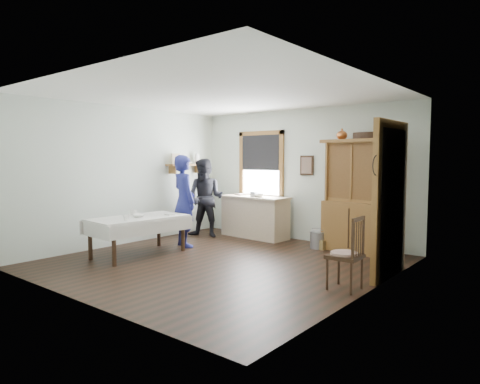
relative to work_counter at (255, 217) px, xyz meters
The scene contains 20 objects.
room 2.49m from the work_counter, 66.74° to the right, with size 5.01×5.01×2.70m.
window 1.23m from the work_counter, 104.27° to the left, with size 1.18×0.07×1.48m.
doorway 3.68m from the work_counter, 20.77° to the right, with size 0.09×1.14×2.22m.
wall_shelf 1.93m from the work_counter, 157.92° to the right, with size 0.24×1.00×0.44m.
framed_picture 1.57m from the work_counter, 17.31° to the left, with size 0.30×0.04×0.40m, color #342012.
rug_beater 4.04m from the work_counter, 28.51° to the right, with size 0.27×0.27×0.01m, color black.
work_counter is the anchor object (origin of this frame).
china_hutch 2.33m from the work_counter, ahead, with size 1.19×0.57×2.03m, color olive.
dining_table 2.71m from the work_counter, 101.64° to the right, with size 0.89×1.69×0.67m, color silver.
spindle_chair 3.83m from the work_counter, 35.30° to the right, with size 0.44×0.44×0.96m, color #342012.
pail 1.65m from the work_counter, ahead, with size 0.30×0.30×0.32m, color #9B9CA3.
wicker_basket 1.70m from the work_counter, ahead, with size 0.30×0.21×0.18m, color olive.
woman_blue 1.73m from the work_counter, 106.10° to the right, with size 0.59×0.39×1.63m, color navy.
figure_dark 1.11m from the work_counter, 143.01° to the right, with size 0.76×0.59×1.56m, color black.
table_cup_a 2.68m from the work_counter, 107.70° to the right, with size 0.12×0.12×0.10m, color white.
table_cup_b 3.09m from the work_counter, 96.40° to the right, with size 0.10×0.10×0.10m, color white.
table_bowl 2.73m from the work_counter, 100.71° to the right, with size 0.21×0.21×0.05m, color white.
counter_book 0.70m from the work_counter, behind, with size 0.16×0.21×0.02m, color #755D4E.
counter_bowl 0.52m from the work_counter, 26.58° to the right, with size 0.21×0.21×0.07m, color white.
shelf_bowl 1.95m from the work_counter, 158.33° to the right, with size 0.22×0.22×0.05m, color white.
Camera 1 is at (4.57, -5.14, 1.69)m, focal length 32.00 mm.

